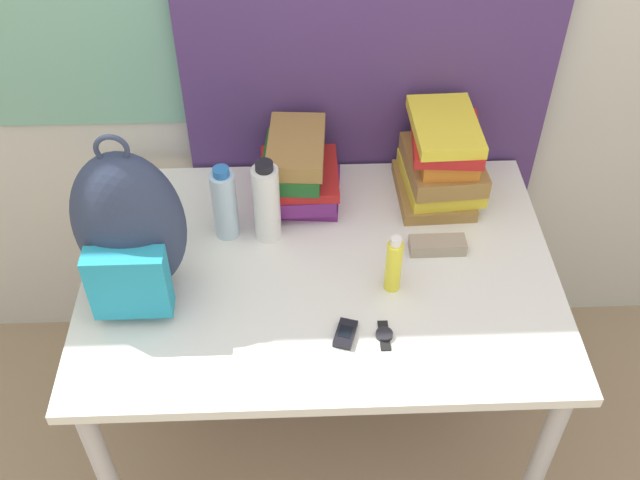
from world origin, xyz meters
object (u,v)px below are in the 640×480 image
Objects in this scene: backpack at (130,230)px; sunglasses_case at (437,245)px; cell_phone at (345,334)px; book_stack_left at (297,171)px; sports_bottle at (266,202)px; book_stack_center at (442,161)px; wristwatch at (384,335)px; sunscreen_bottle at (394,265)px; water_bottle at (225,204)px.

backpack is 0.80m from sunglasses_case.
book_stack_left is at bearing 101.54° from cell_phone.
sports_bottle is at bearing 30.00° from backpack.
wristwatch is at bearing -111.76° from book_stack_center.
backpack is at bearing -139.85° from book_stack_left.
sunscreen_bottle is 0.18m from wristwatch.
sports_bottle is (0.11, -0.01, 0.01)m from water_bottle.
sunglasses_case is (0.14, 0.13, -0.06)m from sunscreen_bottle.
cell_phone is at bearing -78.46° from book_stack_left.
backpack is at bearing 178.00° from sunscreen_bottle.
sports_bottle is at bearing 146.98° from sunscreen_bottle.
sunglasses_case is at bearing -8.94° from water_bottle.
sports_bottle is (0.32, 0.18, -0.08)m from backpack.
wristwatch is (0.39, -0.38, -0.10)m from water_bottle.
cell_phone is (-0.30, -0.51, -0.11)m from book_stack_center.
backpack is at bearing -150.00° from sports_bottle.
sunscreen_bottle reaches higher than wristwatch.
sports_bottle reaches higher than sunglasses_case.
backpack is 1.75× the size of book_stack_left.
backpack reaches higher than water_bottle.
book_stack_center is at bearing 68.24° from wristwatch.
book_stack_center is (0.40, -0.00, 0.02)m from book_stack_left.
book_stack_left is 1.55× the size of sunscreen_bottle.
sunglasses_case is at bearing -32.15° from book_stack_left.
backpack is 0.53m from book_stack_left.
sunscreen_bottle is at bearing 50.44° from cell_phone.
backpack reaches higher than sports_bottle.
backpack reaches higher than book_stack_center.
sunscreen_bottle is (0.32, -0.21, -0.04)m from sports_bottle.
sunscreen_bottle is at bearing 77.68° from wristwatch.
book_stack_left is 0.24m from water_bottle.
sports_bottle is at bearing 127.69° from wristwatch.
book_stack_center is 0.25m from sunglasses_case.
book_stack_left is 0.56m from wristwatch.
book_stack_center is 0.62m from water_bottle.
book_stack_center reaches higher than book_stack_left.
book_stack_center is 1.22× the size of water_bottle.
water_bottle is (-0.19, -0.14, 0.01)m from book_stack_left.
water_bottle is at bearing 136.25° from wristwatch.
sunscreen_bottle is at bearing -115.61° from book_stack_center.
water_bottle is at bearing 171.06° from sunglasses_case.
sunglasses_case is (0.26, 0.28, 0.01)m from cell_phone.
book_stack_center is at bearing 17.41° from sports_bottle.
sunglasses_case is at bearing 47.11° from cell_phone.
cell_phone is (-0.13, -0.15, -0.07)m from sunscreen_bottle.
sunglasses_case is at bearing 43.54° from sunscreen_bottle.
book_stack_center reaches higher than sports_bottle.
book_stack_left is 1.78× the size of sunglasses_case.
book_stack_center is at bearing 13.25° from water_bottle.
cell_phone is 0.09m from wristwatch.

